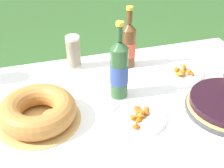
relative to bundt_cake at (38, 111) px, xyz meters
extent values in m
cube|color=brown|center=(0.32, -0.02, -0.07)|extent=(1.64, 0.99, 0.03)
cylinder|color=brown|center=(1.07, 0.41, -0.45)|extent=(0.06, 0.06, 0.71)
cube|color=white|center=(0.32, -0.02, -0.05)|extent=(1.65, 1.00, 0.00)
cube|color=white|center=(0.32, 0.48, -0.10)|extent=(1.65, 0.01, 0.10)
cylinder|color=tan|center=(0.00, 0.00, -0.05)|extent=(0.34, 0.34, 0.01)
torus|color=#AD7033|center=(0.00, 0.00, 0.00)|extent=(0.31, 0.31, 0.09)
cylinder|color=beige|center=(0.22, 0.38, 0.00)|extent=(0.07, 0.07, 0.09)
cylinder|color=beige|center=(0.22, 0.38, 0.01)|extent=(0.07, 0.07, 0.09)
cylinder|color=beige|center=(0.22, 0.38, 0.02)|extent=(0.07, 0.07, 0.09)
cylinder|color=beige|center=(0.22, 0.38, 0.04)|extent=(0.07, 0.07, 0.09)
cylinder|color=beige|center=(0.22, 0.38, 0.05)|extent=(0.07, 0.07, 0.09)
cylinder|color=beige|center=(0.22, 0.38, 0.06)|extent=(0.07, 0.07, 0.09)
cylinder|color=beige|center=(0.22, 0.38, 0.08)|extent=(0.07, 0.07, 0.09)
torus|color=beige|center=(0.22, 0.38, 0.12)|extent=(0.07, 0.07, 0.01)
cylinder|color=#2D562D|center=(0.37, 0.08, 0.07)|extent=(0.08, 0.08, 0.24)
cylinder|color=#334C93|center=(0.37, 0.08, 0.07)|extent=(0.08, 0.08, 0.09)
cone|color=#2D562D|center=(0.37, 0.08, 0.21)|extent=(0.08, 0.08, 0.04)
cylinder|color=#2D562D|center=(0.37, 0.08, 0.26)|extent=(0.03, 0.03, 0.06)
cylinder|color=gold|center=(0.37, 0.08, 0.30)|extent=(0.03, 0.03, 0.02)
cylinder|color=brown|center=(0.49, 0.32, 0.05)|extent=(0.07, 0.07, 0.20)
cylinder|color=#E54C38|center=(0.49, 0.32, 0.05)|extent=(0.07, 0.07, 0.08)
cone|color=brown|center=(0.49, 0.32, 0.17)|extent=(0.07, 0.07, 0.04)
cylinder|color=brown|center=(0.49, 0.32, 0.22)|extent=(0.03, 0.03, 0.06)
cylinder|color=gold|center=(0.49, 0.32, 0.26)|extent=(0.03, 0.03, 0.02)
cylinder|color=white|center=(0.74, 0.16, -0.04)|extent=(0.19, 0.19, 0.01)
torus|color=white|center=(0.74, 0.16, -0.04)|extent=(0.19, 0.19, 0.01)
cone|color=#AC541E|center=(0.70, 0.18, -0.03)|extent=(0.05, 0.05, 0.03)
cone|color=#B76314|center=(0.72, 0.13, -0.01)|extent=(0.05, 0.05, 0.04)
cone|color=#AE6C1D|center=(0.74, 0.18, -0.01)|extent=(0.06, 0.05, 0.04)
cone|color=#A84613|center=(0.74, 0.17, -0.03)|extent=(0.04, 0.04, 0.03)
cone|color=#A8580E|center=(0.76, 0.14, -0.02)|extent=(0.05, 0.05, 0.03)
cone|color=#BB5115|center=(0.76, 0.12, -0.03)|extent=(0.03, 0.04, 0.03)
cone|color=#B9661C|center=(0.70, 0.13, -0.01)|extent=(0.05, 0.05, 0.03)
cone|color=#C6550A|center=(0.70, 0.17, -0.02)|extent=(0.04, 0.04, 0.03)
cone|color=#C56519|center=(0.70, 0.14, -0.03)|extent=(0.04, 0.04, 0.03)
cone|color=#BD5C19|center=(0.72, 0.14, -0.02)|extent=(0.04, 0.04, 0.03)
cone|color=#CC6718|center=(0.70, 0.14, -0.03)|extent=(0.04, 0.05, 0.03)
cylinder|color=white|center=(0.39, -0.10, -0.04)|extent=(0.23, 0.23, 0.01)
torus|color=white|center=(0.39, -0.10, -0.04)|extent=(0.23, 0.23, 0.01)
cone|color=#CD5B1D|center=(0.40, -0.05, -0.03)|extent=(0.05, 0.05, 0.04)
cone|color=#B55B14|center=(0.40, -0.10, -0.02)|extent=(0.03, 0.04, 0.03)
cone|color=#BF6116|center=(0.45, -0.07, -0.03)|extent=(0.04, 0.04, 0.03)
cone|color=#B0440D|center=(0.36, -0.16, -0.03)|extent=(0.04, 0.04, 0.03)
cone|color=#B45513|center=(0.37, -0.12, -0.02)|extent=(0.04, 0.04, 0.03)
cone|color=#B36A1E|center=(0.40, -0.11, -0.02)|extent=(0.04, 0.04, 0.02)
cone|color=#C75B0D|center=(0.39, -0.13, -0.03)|extent=(0.05, 0.05, 0.04)
cone|color=#BC5118|center=(0.44, -0.09, -0.03)|extent=(0.05, 0.05, 0.04)
cone|color=#C46619|center=(0.39, -0.10, -0.02)|extent=(0.06, 0.06, 0.05)
cone|color=#AB5A14|center=(0.40, -0.10, -0.03)|extent=(0.05, 0.05, 0.03)
cone|color=#A8560B|center=(0.40, -0.11, -0.03)|extent=(0.04, 0.04, 0.03)
camera|label=1|loc=(0.01, -1.02, 0.79)|focal=50.00mm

